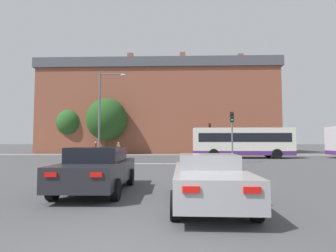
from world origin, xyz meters
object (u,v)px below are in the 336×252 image
pedestrian_waiting (232,148)px  pedestrian_walking_west (118,147)px  car_roadster_right (209,179)px  traffic_light_far_right (210,133)px  bus_crossing_lead (242,142)px  car_saloon_left (98,169)px  traffic_light_near_right (232,129)px  pedestrian_walking_east (96,147)px  street_lamp_junction (104,107)px

pedestrian_waiting → pedestrian_walking_west: bearing=-35.7°
car_roadster_right → traffic_light_far_right: 27.56m
bus_crossing_lead → pedestrian_waiting: (0.28, 6.48, -0.73)m
car_roadster_right → pedestrian_waiting: size_ratio=2.75×
car_saloon_left → traffic_light_far_right: traffic_light_far_right is taller
bus_crossing_lead → traffic_light_near_right: (-2.46, -6.78, 1.07)m
car_saloon_left → traffic_light_far_right: 26.50m
traffic_light_near_right → pedestrian_walking_east: bearing=138.3°
pedestrian_walking_west → traffic_light_far_right: bearing=173.4°
bus_crossing_lead → pedestrian_walking_east: bearing=-110.9°
street_lamp_junction → pedestrian_walking_east: street_lamp_junction is taller
car_roadster_right → pedestrian_waiting: (6.34, 27.12, 0.27)m
pedestrian_waiting → traffic_light_near_right: bearing=42.6°
car_roadster_right → pedestrian_waiting: pedestrian_waiting is taller
pedestrian_walking_west → car_saloon_left: bearing=93.6°
car_roadster_right → traffic_light_far_right: (3.54, 27.25, 2.12)m
bus_crossing_lead → pedestrian_walking_east: (-17.63, 6.74, -0.66)m
street_lamp_junction → pedestrian_walking_west: 12.46m
traffic_light_near_right → street_lamp_junction: size_ratio=0.53×
bus_crossing_lead → pedestrian_walking_west: 15.89m
street_lamp_junction → pedestrian_walking_east: (-4.42, 12.10, -3.70)m
street_lamp_junction → car_roadster_right: bearing=-64.9°
bus_crossing_lead → street_lamp_junction: bearing=-67.9°
traffic_light_far_right → pedestrian_walking_west: (-11.99, -0.16, -1.84)m
bus_crossing_lead → street_lamp_junction: 14.57m
car_roadster_right → bus_crossing_lead: bearing=74.7°
car_saloon_left → car_roadster_right: (3.55, -1.79, -0.08)m
car_saloon_left → pedestrian_waiting: 27.19m
car_roadster_right → pedestrian_walking_east: 29.72m
car_saloon_left → bus_crossing_lead: size_ratio=0.45×
bus_crossing_lead → pedestrian_walking_east: 18.88m
bus_crossing_lead → pedestrian_walking_west: size_ratio=6.06×
street_lamp_junction → traffic_light_far_right: bearing=48.3°
street_lamp_junction → pedestrian_walking_west: bearing=96.3°
bus_crossing_lead → pedestrian_walking_east: size_ratio=5.81×
car_saloon_left → traffic_light_near_right: bearing=58.2°
pedestrian_walking_east → pedestrian_walking_west: size_ratio=1.04×
car_saloon_left → traffic_light_near_right: (7.16, 12.07, 1.98)m
traffic_light_far_right → pedestrian_waiting: (2.80, -0.12, -1.85)m
car_roadster_right → bus_crossing_lead: (6.06, 20.64, 1.00)m
pedestrian_waiting → bus_crossing_lead: bearing=51.8°
traffic_light_far_right → street_lamp_junction: 16.16m
car_roadster_right → traffic_light_near_right: (3.60, 13.86, 2.06)m
street_lamp_junction → car_saloon_left: bearing=-75.1°
street_lamp_junction → pedestrian_walking_west: street_lamp_junction is taller
pedestrian_walking_west → pedestrian_waiting: bearing=172.8°
street_lamp_junction → pedestrian_walking_east: 13.40m
traffic_light_far_right → pedestrian_walking_east: size_ratio=2.39×
pedestrian_walking_west → traffic_light_near_right: bearing=125.0°
street_lamp_junction → bus_crossing_lead: bearing=22.1°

